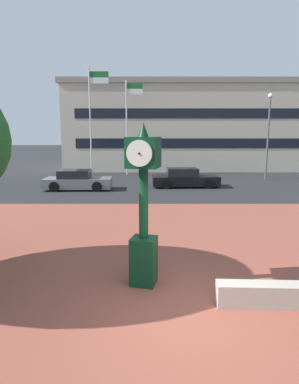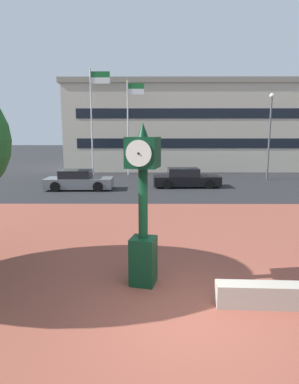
{
  "view_description": "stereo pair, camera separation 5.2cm",
  "coord_description": "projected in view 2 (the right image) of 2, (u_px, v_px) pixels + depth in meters",
  "views": [
    {
      "loc": [
        -0.75,
        -6.02,
        3.58
      ],
      "look_at": [
        -0.74,
        1.61,
        2.23
      ],
      "focal_mm": 30.89,
      "sensor_mm": 36.0,
      "label": 1
    },
    {
      "loc": [
        -0.69,
        -6.02,
        3.58
      ],
      "look_at": [
        -0.74,
        1.61,
        2.23
      ],
      "focal_mm": 30.89,
      "sensor_mm": 36.0,
      "label": 2
    }
  ],
  "objects": [
    {
      "name": "plaza_brick_paving",
      "position": [
        174.0,
        255.0,
        9.84
      ],
      "size": [
        44.0,
        14.69,
        0.01
      ],
      "primitive_type": "cube",
      "color": "brown",
      "rests_on": "ground"
    },
    {
      "name": "civic_building",
      "position": [
        197.0,
        127.0,
        36.83
      ],
      "size": [
        27.17,
        13.62,
        8.61
      ],
      "color": "beige",
      "rests_on": "ground"
    },
    {
      "name": "car_street_mid",
      "position": [
        78.0,
        181.0,
        21.39
      ],
      "size": [
        4.32,
        1.94,
        1.28
      ],
      "rotation": [
        0.0,
        0.0,
        4.73
      ],
      "color": "slate",
      "rests_on": "ground"
    },
    {
      "name": "street_lamp_post",
      "position": [
        270.0,
        128.0,
        25.53
      ],
      "size": [
        0.36,
        0.36,
        6.62
      ],
      "color": "#4C4C51",
      "rests_on": "ground"
    },
    {
      "name": "flagpole_secondary",
      "position": [
        130.0,
        120.0,
        28.44
      ],
      "size": [
        1.48,
        0.14,
        8.07
      ],
      "color": "silver",
      "rests_on": "ground"
    },
    {
      "name": "car_street_near",
      "position": [
        186.0,
        179.0,
        22.47
      ],
      "size": [
        4.53,
        2.03,
        1.28
      ],
      "rotation": [
        0.0,
        0.0,
        4.74
      ],
      "color": "black",
      "rests_on": "ground"
    },
    {
      "name": "ground_plane",
      "position": [
        186.0,
        317.0,
        6.55
      ],
      "size": [
        200.0,
        200.0,
        0.0
      ],
      "primitive_type": "plane",
      "color": "#262628"
    },
    {
      "name": "planter_wall",
      "position": [
        293.0,
        296.0,
        6.88
      ],
      "size": [
        3.21,
        0.54,
        0.5
      ],
      "primitive_type": "cube",
      "rotation": [
        0.0,
        0.0,
        -0.04
      ],
      "color": "#ADA393",
      "rests_on": "ground"
    },
    {
      "name": "street_clock",
      "position": [
        143.0,
        208.0,
        7.69
      ],
      "size": [
        0.84,
        0.87,
        3.83
      ],
      "rotation": [
        0.0,
        0.0,
        -0.23
      ],
      "color": "#0C381E",
      "rests_on": "ground"
    },
    {
      "name": "flagpole_primary",
      "position": [
        94.0,
        112.0,
        28.34
      ],
      "size": [
        1.72,
        0.14,
        9.04
      ],
      "color": "silver",
      "rests_on": "ground"
    }
  ]
}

